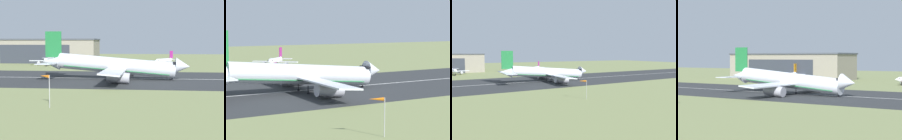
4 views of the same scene
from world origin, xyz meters
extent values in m
cube|color=#2B2D30|center=(0.00, 127.58, 0.03)|extent=(404.59, 53.93, 0.06)
cube|color=silver|center=(0.00, 127.58, 0.07)|extent=(364.13, 0.70, 0.01)
cylinder|color=silver|center=(13.55, 124.53, 4.99)|extent=(41.29, 6.53, 8.60)
cone|color=silver|center=(36.43, 123.92, 4.99)|extent=(5.45, 5.58, 5.81)
cube|color=black|center=(33.73, 124.00, 6.08)|extent=(1.25, 4.66, 0.52)
cube|color=#1E7238|center=(13.55, 124.53, 3.49)|extent=(36.81, 6.14, 3.05)
cube|color=silver|center=(14.00, 110.52, 4.04)|extent=(6.88, 22.69, 0.89)
cylinder|color=#A8A8B2|center=(15.30, 112.29, 2.10)|extent=(7.41, 3.57, 3.92)
cube|color=silver|center=(14.73, 138.49, 4.04)|extent=(6.88, 22.69, 0.89)
cylinder|color=#A8A8B2|center=(15.94, 136.65, 2.10)|extent=(7.41, 3.57, 3.92)
cylinder|color=black|center=(32.78, 124.02, 1.13)|extent=(0.24, 0.24, 2.27)
cylinder|color=black|center=(32.78, 124.02, 0.22)|extent=(0.84, 0.84, 0.44)
cylinder|color=black|center=(13.78, 121.25, 1.13)|extent=(0.24, 0.24, 2.27)
cylinder|color=black|center=(13.78, 121.25, 0.22)|extent=(0.84, 0.84, 0.44)
cylinder|color=black|center=(13.95, 127.78, 1.13)|extent=(0.24, 0.24, 2.27)
cylinder|color=black|center=(13.95, 127.78, 0.22)|extent=(0.84, 0.84, 0.44)
cylinder|color=silver|center=(34.37, 195.86, 2.81)|extent=(9.38, 9.66, 2.49)
cone|color=silver|center=(29.81, 191.08, 2.81)|extent=(3.35, 3.35, 2.49)
cone|color=silver|center=(39.20, 200.91, 3.26)|extent=(3.69, 3.72, 2.24)
cube|color=black|center=(30.66, 191.97, 3.31)|extent=(2.29, 2.26, 0.44)
cube|color=#991E7A|center=(34.37, 195.86, 2.12)|extent=(8.53, 8.78, 0.20)
cube|color=silver|center=(30.03, 199.70, 2.37)|extent=(7.95, 7.72, 0.40)
cylinder|color=#A8A8B2|center=(30.28, 198.91, 1.35)|extent=(3.36, 3.41, 1.55)
cube|color=silver|center=(38.41, 191.70, 2.37)|extent=(7.95, 7.72, 0.40)
cylinder|color=#A8A8B2|center=(37.61, 191.91, 1.35)|extent=(3.36, 3.41, 1.55)
cube|color=#991E7A|center=(38.89, 200.58, 6.18)|extent=(2.08, 2.16, 4.24)
cube|color=silver|center=(36.88, 203.05, 3.18)|extent=(4.40, 4.35, 0.24)
cube|color=silver|center=(41.44, 198.69, 3.18)|extent=(4.40, 4.35, 0.24)
cylinder|color=black|center=(31.41, 192.76, 0.78)|extent=(0.24, 0.24, 1.56)
cylinder|color=black|center=(31.41, 192.76, 0.22)|extent=(0.84, 0.84, 0.44)
cylinder|color=black|center=(33.49, 197.09, 0.78)|extent=(0.24, 0.24, 1.56)
cylinder|color=black|center=(33.49, 197.09, 0.22)|extent=(0.84, 0.84, 0.44)
cylinder|color=black|center=(35.65, 195.03, 0.78)|extent=(0.24, 0.24, 1.56)
cylinder|color=black|center=(35.65, 195.03, 0.22)|extent=(0.84, 0.84, 0.44)
cylinder|color=#B7B7BC|center=(4.93, 74.82, 3.26)|extent=(0.14, 0.14, 6.52)
cone|color=orange|center=(3.75, 75.50, 6.27)|extent=(2.41, 1.72, 0.60)
camera|label=1|loc=(23.53, 15.84, 12.77)|focal=50.00mm
camera|label=2|loc=(-36.64, 18.00, 18.24)|focal=70.00mm
camera|label=3|loc=(-37.53, 13.91, 15.67)|focal=35.00mm
camera|label=4|loc=(97.25, -5.80, 13.33)|focal=70.00mm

